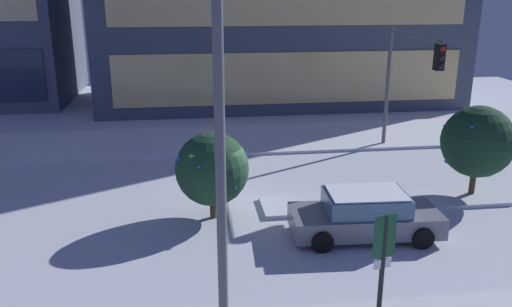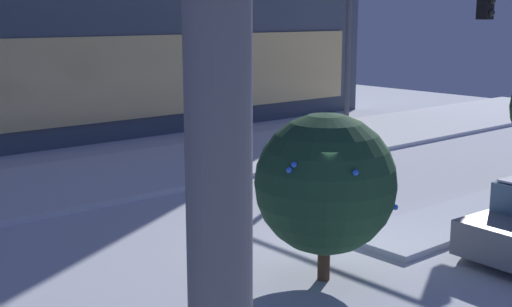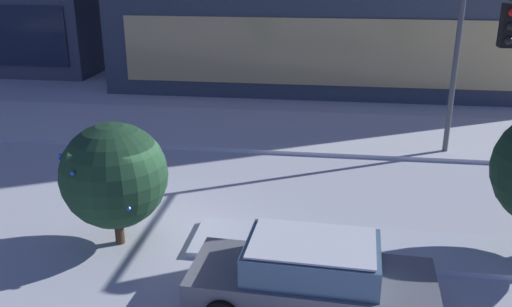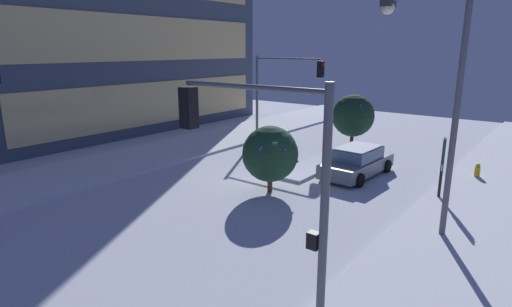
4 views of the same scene
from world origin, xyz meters
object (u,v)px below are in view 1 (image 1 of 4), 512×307
parking_info_sign (383,253)px  decorated_tree_left_of_median (478,142)px  traffic_light_corner_far_right (408,69)px  car_near (365,215)px  street_lamp_arched (217,116)px  decorated_tree_median (212,169)px

parking_info_sign → decorated_tree_left_of_median: size_ratio=0.77×
parking_info_sign → traffic_light_corner_far_right: bearing=-36.7°
car_near → street_lamp_arched: 7.96m
street_lamp_arched → parking_info_sign: size_ratio=2.97×
car_near → parking_info_sign: size_ratio=1.81×
car_near → traffic_light_corner_far_right: bearing=63.1°
decorated_tree_median → parking_info_sign: bearing=-60.2°
car_near → parking_info_sign: parking_info_sign is taller
street_lamp_arched → decorated_tree_median: size_ratio=2.65×
car_near → street_lamp_arched: bearing=-133.8°
car_near → decorated_tree_left_of_median: 5.88m
decorated_tree_left_of_median → traffic_light_corner_far_right: bearing=100.0°
traffic_light_corner_far_right → decorated_tree_left_of_median: size_ratio=1.66×
car_near → decorated_tree_left_of_median: bearing=30.4°
decorated_tree_median → decorated_tree_left_of_median: decorated_tree_left_of_median is taller
traffic_light_corner_far_right → parking_info_sign: bearing=-24.6°
car_near → traffic_light_corner_far_right: size_ratio=0.83×
traffic_light_corner_far_right → parking_info_sign: 12.93m
car_near → decorated_tree_median: size_ratio=1.61×
parking_info_sign → decorated_tree_left_of_median: bearing=-54.0°
car_near → parking_info_sign: 4.45m
car_near → street_lamp_arched: street_lamp_arched is taller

